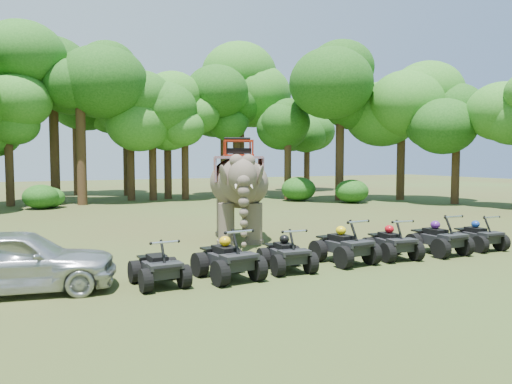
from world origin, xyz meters
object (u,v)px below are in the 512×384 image
at_px(atv_0, 159,261).
at_px(atv_4, 392,238).
at_px(parked_car, 16,261).
at_px(atv_5, 439,234).
at_px(atv_6, 479,232).
at_px(atv_1, 228,253).
at_px(elephant, 238,189).
at_px(atv_2, 286,249).
at_px(atv_3, 344,241).

relative_size(atv_0, atv_4, 0.94).
bearing_deg(parked_car, atv_0, -92.81).
distance_m(atv_4, atv_5, 1.76).
xyz_separation_m(atv_4, atv_5, (1.76, -0.10, 0.03)).
xyz_separation_m(atv_5, atv_6, (1.79, 0.06, -0.06)).
bearing_deg(parked_car, atv_4, -83.04).
bearing_deg(atv_6, atv_1, -176.49).
bearing_deg(atv_1, atv_0, 170.56).
distance_m(parked_car, atv_4, 10.13).
bearing_deg(elephant, atv_4, -42.35).
distance_m(atv_1, atv_6, 8.93).
relative_size(atv_2, atv_5, 0.92).
height_order(elephant, atv_6, elephant).
relative_size(elephant, parked_car, 1.04).
height_order(elephant, atv_5, elephant).
height_order(atv_0, atv_2, atv_2).
height_order(atv_0, atv_5, atv_5).
relative_size(elephant, atv_3, 2.56).
bearing_deg(atv_5, atv_1, 179.28).
relative_size(parked_car, atv_6, 2.76).
bearing_deg(atv_6, atv_3, -178.95).
distance_m(atv_1, atv_2, 1.74).
bearing_deg(atv_2, atv_4, 6.24).
xyz_separation_m(atv_0, atv_5, (8.85, 0.10, 0.07)).
bearing_deg(atv_3, atv_6, -6.99).
height_order(atv_4, atv_6, atv_4).
distance_m(atv_0, atv_5, 8.85).
distance_m(atv_2, atv_4, 3.64).
height_order(atv_3, atv_4, atv_3).
distance_m(atv_0, atv_4, 7.09).
distance_m(atv_0, atv_3, 5.42).
distance_m(elephant, atv_4, 5.96).
xyz_separation_m(elephant, atv_0, (-4.27, -5.30, -1.30)).
height_order(atv_1, atv_6, atv_1).
height_order(elephant, atv_4, elephant).
bearing_deg(atv_3, parked_car, 171.09).
bearing_deg(atv_4, atv_6, 5.72).
xyz_separation_m(atv_3, atv_4, (1.68, -0.04, -0.04)).
relative_size(elephant, atv_1, 2.55).
xyz_separation_m(parked_car, atv_3, (8.44, -0.43, -0.08)).
xyz_separation_m(elephant, atv_2, (-0.82, -5.22, -1.28)).
height_order(atv_0, atv_4, atv_4).
distance_m(atv_1, atv_4, 5.38).
xyz_separation_m(atv_0, atv_1, (1.72, -0.08, 0.08)).
bearing_deg(parked_car, elephant, -47.98).
xyz_separation_m(atv_1, atv_4, (5.37, 0.28, -0.04)).
height_order(atv_2, atv_4, atv_4).
bearing_deg(atv_6, parked_car, 179.87).
bearing_deg(atv_2, atv_1, -170.42).
relative_size(atv_0, atv_3, 0.88).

